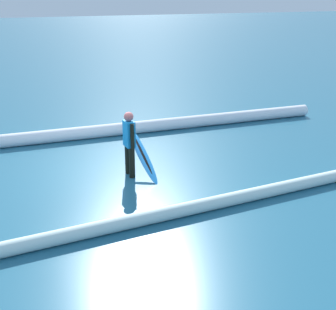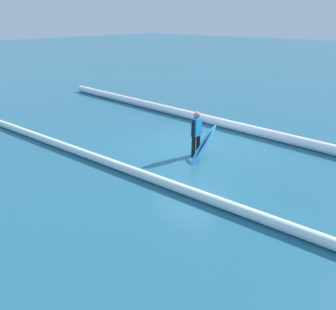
% 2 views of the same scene
% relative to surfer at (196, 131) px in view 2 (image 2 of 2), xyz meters
% --- Properties ---
extents(ground_plane, '(135.88, 135.88, 0.00)m').
position_rel_surfer_xyz_m(ground_plane, '(0.52, -0.62, -0.87)').
color(ground_plane, '#256480').
extents(surfer, '(0.22, 0.58, 1.55)m').
position_rel_surfer_xyz_m(surfer, '(0.00, 0.00, 0.00)').
color(surfer, black).
rests_on(surfer, ground_plane).
extents(surfboard, '(0.40, 1.59, 1.00)m').
position_rel_surfer_xyz_m(surfboard, '(-0.32, -0.02, -0.38)').
color(surfboard, '#268CE5').
rests_on(surfboard, ground_plane).
extents(wave_crest_foreground, '(19.16, 0.77, 0.38)m').
position_rel_surfer_xyz_m(wave_crest_foreground, '(2.23, -3.27, -0.68)').
color(wave_crest_foreground, white).
rests_on(wave_crest_foreground, ground_plane).
extents(wave_crest_midground, '(22.69, 1.95, 0.27)m').
position_rel_surfer_xyz_m(wave_crest_midground, '(-1.86, 2.30, -0.73)').
color(wave_crest_midground, white).
rests_on(wave_crest_midground, ground_plane).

